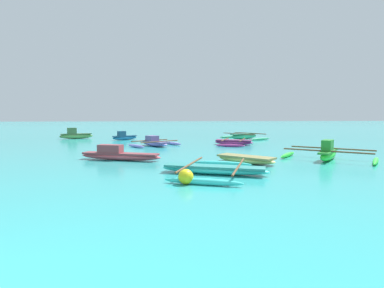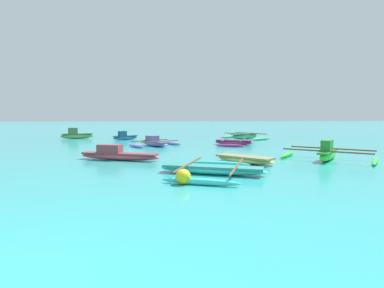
{
  "view_description": "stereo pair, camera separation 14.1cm",
  "coord_description": "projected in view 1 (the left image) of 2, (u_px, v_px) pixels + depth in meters",
  "views": [
    {
      "loc": [
        2.45,
        -1.76,
        2.0
      ],
      "look_at": [
        4.52,
        17.02,
        0.25
      ],
      "focal_mm": 28.0,
      "sensor_mm": 36.0,
      "label": 1
    },
    {
      "loc": [
        2.59,
        -1.78,
        2.0
      ],
      "look_at": [
        4.52,
        17.02,
        0.25
      ],
      "focal_mm": 28.0,
      "sensor_mm": 36.0,
      "label": 2
    }
  ],
  "objects": [
    {
      "name": "moored_boat_5",
      "position": [
        246.0,
        159.0,
        12.79
      ],
      "size": [
        2.47,
        2.51,
        0.32
      ],
      "rotation": [
        0.0,
        0.0,
        -0.8
      ],
      "color": "#D7D070",
      "rests_on": "ground_plane"
    },
    {
      "name": "mooring_buoy_0",
      "position": [
        186.0,
        177.0,
        8.82
      ],
      "size": [
        0.45,
        0.45,
        0.45
      ],
      "color": "yellow",
      "rests_on": "ground_plane"
    },
    {
      "name": "moored_boat_2",
      "position": [
        234.0,
        142.0,
        21.05
      ],
      "size": [
        3.05,
        3.76,
        0.41
      ],
      "rotation": [
        0.0,
        0.0,
        -0.39
      ],
      "color": "#B33687",
      "rests_on": "ground_plane"
    },
    {
      "name": "moored_boat_0",
      "position": [
        124.0,
        137.0,
        25.44
      ],
      "size": [
        2.14,
        1.65,
        0.76
      ],
      "rotation": [
        0.0,
        0.0,
        0.59
      ],
      "color": "#216CA5",
      "rests_on": "ground_plane"
    },
    {
      "name": "moored_boat_1",
      "position": [
        119.0,
        155.0,
        13.73
      ],
      "size": [
        3.89,
        1.91,
        0.7
      ],
      "rotation": [
        0.0,
        0.0,
        -0.35
      ],
      "color": "#DB505B",
      "rests_on": "ground_plane"
    },
    {
      "name": "moored_boat_8",
      "position": [
        244.0,
        136.0,
        26.6
      ],
      "size": [
        4.12,
        4.56,
        0.52
      ],
      "rotation": [
        0.0,
        0.0,
        0.56
      ],
      "color": "#35B47A",
      "rests_on": "ground_plane"
    },
    {
      "name": "moored_boat_3",
      "position": [
        154.0,
        143.0,
        20.21
      ],
      "size": [
        3.69,
        3.4,
        0.69
      ],
      "rotation": [
        0.0,
        0.0,
        -0.96
      ],
      "color": "#9988E7",
      "rests_on": "ground_plane"
    },
    {
      "name": "moored_boat_7",
      "position": [
        214.0,
        169.0,
        10.4
      ],
      "size": [
        3.78,
        4.3,
        0.35
      ],
      "rotation": [
        0.0,
        0.0,
        -0.37
      ],
      "color": "#3BDBD3",
      "rests_on": "ground_plane"
    },
    {
      "name": "moored_boat_6",
      "position": [
        75.0,
        135.0,
        26.71
      ],
      "size": [
        2.83,
        1.31,
        0.99
      ],
      "rotation": [
        0.0,
        0.0,
        0.31
      ],
      "color": "#6CA354",
      "rests_on": "ground_plane"
    },
    {
      "name": "moored_boat_4",
      "position": [
        328.0,
        153.0,
        13.73
      ],
      "size": [
        4.42,
        4.22,
        0.95
      ],
      "rotation": [
        0.0,
        0.0,
        0.87
      ],
      "color": "#2FDC38",
      "rests_on": "ground_plane"
    }
  ]
}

